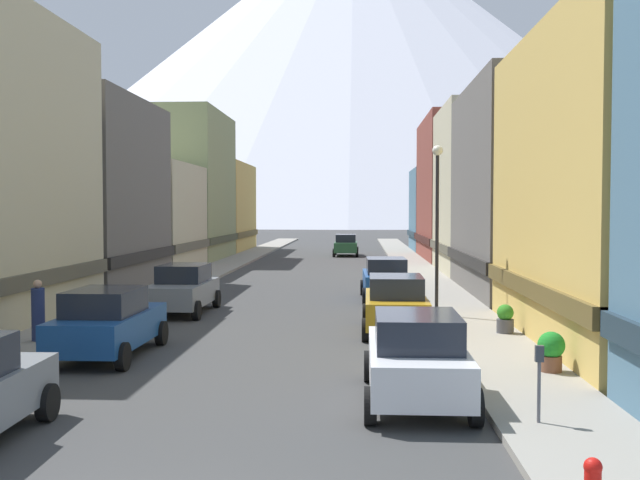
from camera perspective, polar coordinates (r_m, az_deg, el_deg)
The scene contains 22 objects.
sidewalk_left at distance 43.44m, azimuth -8.82°, elevation -2.57°, with size 2.50×100.00×0.15m, color gray.
sidewalk_right at distance 42.67m, azimuth 7.86°, elevation -2.66°, with size 2.50×100.00×0.15m, color gray.
storefront_left_2 at distance 36.66m, azimuth -18.13°, elevation 3.12°, with size 6.42×10.19×9.03m.
storefront_left_3 at distance 46.68m, azimuth -15.85°, elevation 1.50°, with size 10.18×9.15×6.58m.
storefront_left_4 at distance 56.37m, azimuth -11.26°, elevation 3.90°, with size 7.77×11.22×11.05m.
storefront_left_5 at distance 67.67m, azimuth -8.29°, elevation 2.39°, with size 6.52×11.76×7.98m.
storefront_right_2 at distance 34.08m, azimuth 16.50°, elevation 3.46°, with size 6.46×11.70×9.33m.
storefront_right_3 at distance 44.79m, azimuth 15.30°, elevation 3.50°, with size 9.60×9.51×9.82m.
storefront_right_4 at distance 56.45m, azimuth 12.51°, elevation 3.66°, with size 9.16×13.20×10.59m.
storefront_right_5 at distance 67.68m, azimuth 10.48°, elevation 2.16°, with size 8.15×8.89×7.45m.
car_left_1 at distance 19.79m, azimuth -16.15°, elevation -6.16°, with size 2.09×4.42×1.78m.
car_left_2 at distance 27.47m, azimuth -10.61°, elevation -3.73°, with size 2.13×4.43×1.78m.
car_right_0 at distance 14.76m, azimuth 7.50°, elevation -8.99°, with size 2.09×4.41×1.78m.
car_right_1 at distance 22.83m, azimuth 5.89°, elevation -4.94°, with size 2.11×4.42×1.78m.
car_right_2 at distance 31.05m, azimuth 5.13°, elevation -3.00°, with size 2.14×4.44×1.78m.
car_driving_0 at distance 60.21m, azimuth 2.02°, elevation -0.39°, with size 2.06×4.40×1.78m.
parking_meter_near at distance 13.30m, azimuth 16.65°, elevation -9.84°, with size 0.14×0.10×1.33m.
potted_plant_0 at distance 22.53m, azimuth 14.19°, elevation -5.96°, with size 0.50×0.50×0.85m.
potted_plant_1 at distance 17.51m, azimuth 17.52°, elevation -8.15°, with size 0.61×0.61×0.91m.
pedestrian_1 at distance 21.95m, azimuth -21.04°, elevation -5.28°, with size 0.36×0.36×1.71m.
streetlamp_right at distance 25.55m, azimuth 9.09°, elevation 2.76°, with size 0.36×0.36×5.86m.
mountain_backdrop at distance 272.25m, azimuth 2.64°, elevation 13.25°, with size 260.17×260.17×110.31m, color white.
Camera 1 is at (2.66, -7.36, 3.80)m, focal length 41.22 mm.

